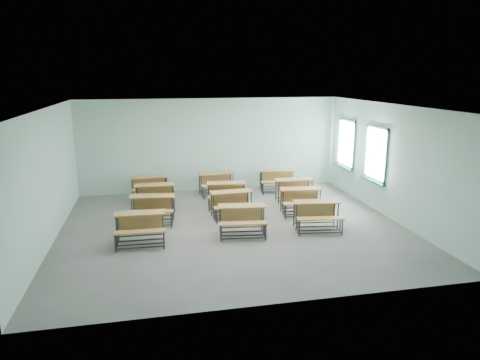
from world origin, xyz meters
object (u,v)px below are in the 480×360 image
Objects in this scene: desk_unit_r0c0 at (140,224)px; desk_unit_r0c2 at (317,211)px; desk_unit_r1c2 at (301,197)px; desk_unit_r0c1 at (242,216)px; desk_unit_r2c2 at (295,187)px; desk_unit_r1c0 at (152,205)px; desk_unit_r1c1 at (232,200)px; desk_unit_r2c1 at (227,191)px; desk_unit_r3c2 at (277,177)px; desk_unit_r3c1 at (217,180)px; desk_unit_r3c0 at (150,184)px; desk_unit_r2c0 at (155,193)px.

desk_unit_r0c2 is (4.52, 0.02, 0.00)m from desk_unit_r0c0.
desk_unit_r0c0 and desk_unit_r1c2 have the same top height.
desk_unit_r0c1 and desk_unit_r2c2 have the same top height.
desk_unit_r1c0 is 2.23m from desk_unit_r1c1.
desk_unit_r1c1 is at bearing -84.55° from desk_unit_r2c1.
desk_unit_r2c1 is (0.02, 1.01, 0.00)m from desk_unit_r1c1.
desk_unit_r3c2 is (4.59, 3.90, 0.00)m from desk_unit_r0c0.
desk_unit_r3c0 is at bearing 177.77° from desk_unit_r3c1.
desk_unit_r2c1 is (-2.01, 1.12, 0.00)m from desk_unit_r1c2.
desk_unit_r1c2 and desk_unit_r2c2 have the same top height.
desk_unit_r2c0 is at bearing -179.88° from desk_unit_r2c1.
desk_unit_r1c1 is (2.53, 1.46, 0.00)m from desk_unit_r0c0.
desk_unit_r2c0 is 4.36m from desk_unit_r3c2.
desk_unit_r1c2 is at bearing 17.99° from desk_unit_r0c0.
desk_unit_r0c2 is at bearing -95.13° from desk_unit_r2c2.
desk_unit_r1c1 is 3.19m from desk_unit_r3c2.
desk_unit_r3c2 is at bearing 41.49° from desk_unit_r2c1.
desk_unit_r2c0 is at bearing -86.63° from desk_unit_r3c0.
desk_unit_r2c2 is 2.68m from desk_unit_r3c1.
desk_unit_r1c2 is at bearing -34.34° from desk_unit_r3c0.
desk_unit_r1c2 is at bearing -55.03° from desk_unit_r3c1.
desk_unit_r0c0 is 6.02m from desk_unit_r3c2.
desk_unit_r0c0 is at bearing -153.06° from desk_unit_r1c1.
desk_unit_r1c2 is at bearing 5.93° from desk_unit_r1c0.
desk_unit_r3c1 is at bearing 99.47° from desk_unit_r2c1.
desk_unit_r0c0 and desk_unit_r1c0 have the same top height.
desk_unit_r2c2 is at bearing -1.64° from desk_unit_r2c0.
desk_unit_r0c0 is 0.95× the size of desk_unit_r0c1.
desk_unit_r0c0 is 0.95× the size of desk_unit_r1c2.
desk_unit_r2c2 is at bearing -20.95° from desk_unit_r3c0.
desk_unit_r2c2 is at bearing 86.56° from desk_unit_r1c2.
desk_unit_r3c2 is at bearing 46.81° from desk_unit_r1c1.
desk_unit_r1c0 and desk_unit_r3c2 have the same top height.
desk_unit_r0c2 is 1.03× the size of desk_unit_r3c1.
desk_unit_r2c0 and desk_unit_r3c2 have the same top height.
desk_unit_r1c0 and desk_unit_r2c0 have the same top height.
desk_unit_r1c0 is 1.03× the size of desk_unit_r3c0.
desk_unit_r3c0 is at bearing 99.00° from desk_unit_r1c0.
desk_unit_r0c0 is at bearing -98.34° from desk_unit_r3c0.
desk_unit_r0c2 is at bearing -38.94° from desk_unit_r1c1.
desk_unit_r1c0 is 2.46m from desk_unit_r2c1.
desk_unit_r3c0 is at bearing -171.75° from desk_unit_r3c2.
desk_unit_r2c1 is 1.43m from desk_unit_r3c1.
desk_unit_r0c0 is 0.94× the size of desk_unit_r0c2.
desk_unit_r1c1 and desk_unit_r3c1 have the same top height.
desk_unit_r1c0 is 4.58m from desk_unit_r2c2.
desk_unit_r1c2 is at bearing -83.44° from desk_unit_r3c2.
desk_unit_r3c2 is at bearing 41.81° from desk_unit_r0c0.
desk_unit_r0c1 is 3.30m from desk_unit_r2c2.
desk_unit_r0c0 is at bearing -97.13° from desk_unit_r2c0.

